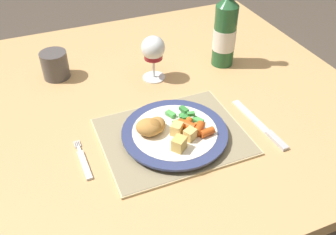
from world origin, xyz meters
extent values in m
cube|color=tan|center=(0.00, 0.00, 0.72)|extent=(1.24, 1.05, 0.04)
cube|color=tan|center=(0.56, 0.47, 0.35)|extent=(0.06, 0.06, 0.70)
cube|color=#CCB789|center=(0.02, -0.18, 0.74)|extent=(0.35, 0.28, 0.01)
cube|color=gray|center=(0.02, -0.18, 0.75)|extent=(0.34, 0.27, 0.00)
cylinder|color=white|center=(0.03, -0.18, 0.75)|extent=(0.21, 0.21, 0.01)
cylinder|color=navy|center=(0.03, -0.18, 0.76)|extent=(0.26, 0.26, 0.01)
cylinder|color=white|center=(0.03, -0.18, 0.77)|extent=(0.21, 0.21, 0.00)
ellipsoid|color=#B77F3D|center=(-0.03, -0.17, 0.79)|extent=(0.08, 0.07, 0.04)
ellipsoid|color=#B77F3D|center=(-0.01, -0.17, 0.78)|extent=(0.06, 0.07, 0.03)
ellipsoid|color=#A87033|center=(-0.03, -0.17, 0.79)|extent=(0.06, 0.05, 0.04)
cube|color=green|center=(0.06, -0.16, 0.77)|extent=(0.03, 0.02, 0.01)
cube|color=#4CA84C|center=(0.09, -0.18, 0.77)|extent=(0.03, 0.03, 0.01)
cube|color=#4CA84C|center=(0.04, -0.13, 0.77)|extent=(0.02, 0.03, 0.01)
cube|color=#338438|center=(0.05, -0.19, 0.78)|extent=(0.02, 0.02, 0.01)
cube|color=#338438|center=(0.09, -0.19, 0.77)|extent=(0.02, 0.02, 0.01)
cube|color=green|center=(0.06, -0.15, 0.77)|extent=(0.01, 0.02, 0.01)
cube|color=#338438|center=(0.07, -0.13, 0.78)|extent=(0.02, 0.03, 0.01)
cube|color=green|center=(0.08, -0.16, 0.78)|extent=(0.02, 0.01, 0.01)
cube|color=#4CA84C|center=(0.06, -0.16, 0.77)|extent=(0.03, 0.03, 0.01)
cube|color=green|center=(0.04, -0.16, 0.77)|extent=(0.02, 0.01, 0.01)
cube|color=#338438|center=(0.07, -0.16, 0.78)|extent=(0.02, 0.01, 0.01)
cube|color=#4CA84C|center=(0.06, -0.16, 0.77)|extent=(0.02, 0.02, 0.01)
cylinder|color=orange|center=(0.06, -0.18, 0.77)|extent=(0.04, 0.04, 0.02)
cylinder|color=orange|center=(0.06, -0.21, 0.78)|extent=(0.04, 0.03, 0.02)
cylinder|color=#CC5119|center=(0.08, -0.21, 0.78)|extent=(0.04, 0.04, 0.02)
cylinder|color=#CC5119|center=(0.09, -0.23, 0.78)|extent=(0.04, 0.02, 0.02)
cylinder|color=#CC5119|center=(0.06, -0.19, 0.78)|extent=(0.05, 0.05, 0.02)
cube|color=silver|center=(-0.20, -0.19, 0.74)|extent=(0.02, 0.09, 0.01)
cube|color=silver|center=(-0.20, -0.14, 0.74)|extent=(0.01, 0.02, 0.01)
cube|color=silver|center=(-0.19, -0.12, 0.74)|extent=(0.00, 0.02, 0.00)
cube|color=silver|center=(-0.20, -0.12, 0.74)|extent=(0.00, 0.02, 0.00)
cube|color=silver|center=(-0.20, -0.12, 0.74)|extent=(0.00, 0.02, 0.00)
cube|color=silver|center=(-0.20, -0.12, 0.74)|extent=(0.00, 0.02, 0.00)
cube|color=silver|center=(0.24, -0.18, 0.74)|extent=(0.03, 0.15, 0.00)
cube|color=#B2B2B7|center=(0.25, -0.29, 0.74)|extent=(0.02, 0.07, 0.01)
cylinder|color=silver|center=(0.08, 0.09, 0.74)|extent=(0.07, 0.07, 0.00)
cylinder|color=silver|center=(0.08, 0.09, 0.78)|extent=(0.01, 0.01, 0.06)
ellipsoid|color=silver|center=(0.08, 0.09, 0.84)|extent=(0.07, 0.07, 0.07)
cylinder|color=maroon|center=(0.08, 0.09, 0.82)|extent=(0.05, 0.05, 0.02)
cylinder|color=#23562D|center=(0.31, 0.09, 0.84)|extent=(0.07, 0.07, 0.19)
cone|color=#23562D|center=(0.31, 0.09, 0.95)|extent=(0.07, 0.07, 0.03)
cylinder|color=white|center=(0.31, 0.09, 0.83)|extent=(0.07, 0.07, 0.07)
cube|color=#E5BC66|center=(0.05, -0.22, 0.78)|extent=(0.03, 0.03, 0.03)
cube|color=#E5BC66|center=(0.03, -0.20, 0.78)|extent=(0.04, 0.04, 0.03)
cube|color=#DBB256|center=(0.01, -0.25, 0.78)|extent=(0.04, 0.04, 0.03)
cylinder|color=#4C4747|center=(-0.19, 0.21, 0.78)|extent=(0.08, 0.08, 0.08)
cylinder|color=#2A2727|center=(-0.19, 0.21, 0.82)|extent=(0.06, 0.06, 0.01)
camera|label=1|loc=(-0.25, -0.81, 1.35)|focal=40.00mm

